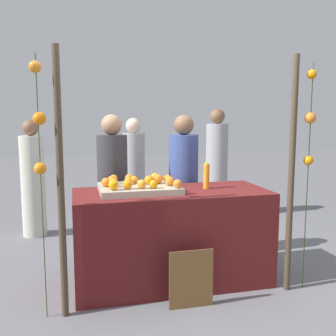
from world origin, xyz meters
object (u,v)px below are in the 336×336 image
object	(u,v)px
orange_1	(149,180)
vendor_left	(113,195)
orange_0	(111,180)
vendor_right	(183,193)
stall_counter	(172,237)
juice_bottle	(206,176)
chalkboard_sign	(191,280)

from	to	relation	value
orange_1	vendor_left	size ratio (longest dim) A/B	0.05
orange_0	vendor_right	bearing A→B (deg)	27.44
orange_1	vendor_right	world-z (taller)	vendor_right
vendor_left	stall_counter	bearing A→B (deg)	-52.20
stall_counter	orange_1	bearing A→B (deg)	161.71
vendor_left	vendor_right	world-z (taller)	vendor_left
stall_counter	vendor_right	distance (m)	0.72
juice_bottle	vendor_right	size ratio (longest dim) A/B	0.16
orange_1	stall_counter	bearing A→B (deg)	-18.29
vendor_left	vendor_right	bearing A→B (deg)	-3.41
stall_counter	orange_1	distance (m)	0.59
orange_1	vendor_right	distance (m)	0.76
chalkboard_sign	vendor_left	distance (m)	1.39
orange_0	vendor_left	distance (m)	0.54
orange_1	chalkboard_sign	xyz separation A→B (m)	(0.24, -0.61, -0.76)
stall_counter	orange_1	size ratio (longest dim) A/B	21.89
vendor_right	chalkboard_sign	bearing A→B (deg)	-102.81
chalkboard_sign	orange_0	bearing A→B (deg)	129.91
vendor_right	vendor_left	bearing A→B (deg)	176.59
stall_counter	orange_0	distance (m)	0.80
orange_0	juice_bottle	world-z (taller)	juice_bottle
orange_0	vendor_left	xyz separation A→B (m)	(0.06, 0.48, -0.25)
orange_1	juice_bottle	bearing A→B (deg)	-3.22
orange_0	chalkboard_sign	size ratio (longest dim) A/B	0.16
juice_bottle	vendor_right	distance (m)	0.62
vendor_left	chalkboard_sign	bearing A→B (deg)	-65.99
stall_counter	vendor_left	size ratio (longest dim) A/B	1.13
chalkboard_sign	vendor_right	distance (m)	1.27
vendor_right	orange_0	bearing A→B (deg)	-152.56
vendor_right	orange_1	bearing A→B (deg)	-133.40
stall_counter	orange_0	xyz separation A→B (m)	(-0.55, 0.16, 0.55)
orange_1	juice_bottle	size ratio (longest dim) A/B	0.33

